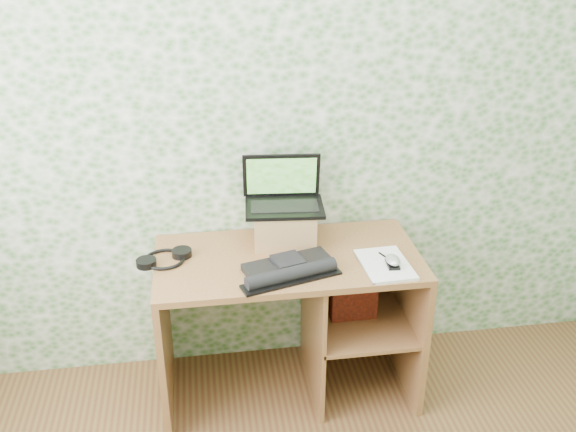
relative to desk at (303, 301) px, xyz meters
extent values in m
plane|color=silver|center=(-0.08, 0.28, 0.82)|extent=(3.50, 0.00, 3.50)
cube|color=brown|center=(-0.08, -0.03, 0.25)|extent=(1.20, 0.60, 0.03)
cube|color=brown|center=(-0.66, -0.03, -0.12)|extent=(0.03, 0.60, 0.72)
cube|color=brown|center=(0.51, -0.03, -0.12)|extent=(0.03, 0.60, 0.72)
cube|color=brown|center=(0.04, -0.03, -0.12)|extent=(0.02, 0.56, 0.72)
cube|color=brown|center=(0.27, -0.03, -0.10)|extent=(0.46, 0.56, 0.02)
cube|color=brown|center=(0.28, 0.26, -0.12)|extent=(0.48, 0.02, 0.72)
cube|color=olive|center=(-0.07, 0.12, 0.35)|extent=(0.30, 0.26, 0.17)
cube|color=black|center=(-0.07, 0.12, 0.45)|extent=(0.38, 0.28, 0.02)
cube|color=black|center=(-0.07, 0.11, 0.46)|extent=(0.32, 0.16, 0.00)
cube|color=black|center=(-0.07, 0.21, 0.57)|extent=(0.36, 0.09, 0.22)
cube|color=#2E5217|center=(-0.07, 0.21, 0.56)|extent=(0.33, 0.07, 0.19)
cube|color=black|center=(-0.09, -0.13, 0.28)|extent=(0.41, 0.24, 0.03)
cube|color=black|center=(-0.09, -0.13, 0.29)|extent=(0.15, 0.15, 0.05)
cylinder|color=black|center=(-0.09, -0.23, 0.30)|extent=(0.41, 0.17, 0.06)
cube|color=black|center=(-0.09, -0.23, 0.27)|extent=(0.45, 0.21, 0.01)
torus|color=black|center=(-0.63, 0.01, 0.28)|extent=(0.24, 0.24, 0.02)
cylinder|color=black|center=(-0.71, -0.02, 0.28)|extent=(0.09, 0.09, 0.03)
cylinder|color=black|center=(-0.55, 0.05, 0.28)|extent=(0.09, 0.09, 0.03)
cube|color=silver|center=(0.33, -0.17, 0.28)|extent=(0.22, 0.30, 0.01)
ellipsoid|color=silver|center=(0.36, -0.20, 0.30)|extent=(0.07, 0.10, 0.03)
cylinder|color=black|center=(0.36, -0.14, 0.29)|extent=(0.06, 0.12, 0.01)
cube|color=maroon|center=(0.24, -0.03, 0.04)|extent=(0.22, 0.08, 0.27)
camera|label=1|loc=(-0.45, -2.53, 1.71)|focal=40.00mm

